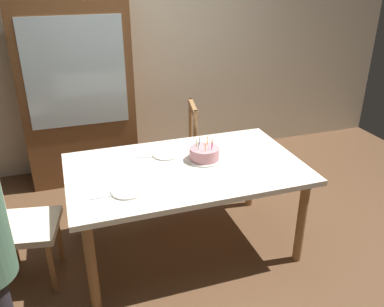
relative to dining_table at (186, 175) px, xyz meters
The scene contains 11 objects.
ground 0.67m from the dining_table, ahead, with size 6.40×6.40×0.00m, color brown.
back_wall 1.95m from the dining_table, 90.00° to the left, with size 6.40×0.10×2.60m, color beige.
dining_table is the anchor object (origin of this frame).
birthday_cake 0.22m from the dining_table, 19.49° to the left, with size 0.28×0.28×0.17m.
plate_near_celebrant 0.55m from the dining_table, 153.79° to the right, with size 0.22×0.22×0.01m, color silver.
plate_far_side 0.27m from the dining_table, 110.27° to the left, with size 0.22×0.22×0.01m, color silver.
fork_near_celebrant 0.70m from the dining_table, 158.31° to the right, with size 0.18×0.02×0.01m, color silver.
fork_far_side 0.36m from the dining_table, 134.98° to the left, with size 0.18×0.02×0.01m, color silver.
chair_spindle_back 0.89m from the dining_table, 78.97° to the left, with size 0.52×0.52×0.95m.
chair_upholstered 1.28m from the dining_table, behind, with size 0.51×0.51×0.95m.
china_cabinet 1.72m from the dining_table, 113.01° to the left, with size 1.10×0.45×1.90m.
Camera 1 is at (-0.82, -2.59, 2.13)m, focal length 37.70 mm.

